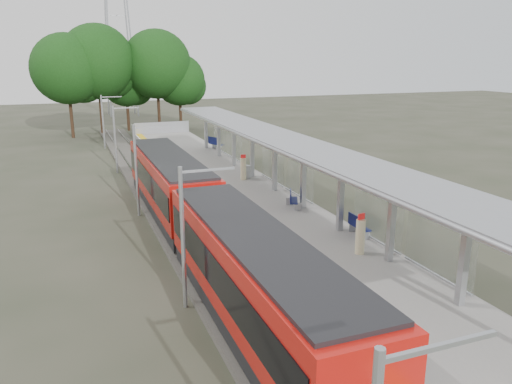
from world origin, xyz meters
TOP-DOWN VIEW (x-y plane):
  - ground at (0.00, 0.00)m, footprint 200.00×200.00m
  - trackbed at (-4.50, 20.00)m, footprint 3.00×70.00m
  - platform at (0.00, 20.00)m, footprint 6.00×50.00m
  - tactile_strip at (-2.55, 20.00)m, footprint 0.60×50.00m
  - end_fence at (0.00, 44.95)m, footprint 6.00×0.10m
  - train at (-4.50, 11.33)m, footprint 2.74×27.60m
  - canopy at (1.61, 16.19)m, footprint 3.27×38.00m
  - tree_cluster at (-3.20, 52.89)m, footprint 20.28×10.83m
  - catenary_masts at (-6.22, 19.00)m, footprint 2.08×48.16m
  - bench_near at (2.43, 9.05)m, footprint 0.47×1.44m
  - bench_mid at (1.44, 14.18)m, footprint 0.98×1.46m
  - bench_far at (2.60, 33.08)m, footprint 1.10×1.70m
  - info_pillar_near at (1.31, 7.12)m, footprint 0.40×0.40m
  - info_pillar_far at (1.13, 21.39)m, footprint 0.39×0.39m
  - litter_bin at (1.49, 21.60)m, footprint 0.45×0.45m

SIDE VIEW (x-z plane):
  - ground at x=0.00m, z-range 0.00..0.00m
  - trackbed at x=-4.50m, z-range 0.00..0.24m
  - platform at x=0.00m, z-range 0.00..1.00m
  - tactile_strip at x=-2.55m, z-range 1.00..1.02m
  - litter_bin at x=1.49m, z-range 1.00..1.91m
  - bench_mid at x=1.44m, z-range 1.03..1.99m
  - bench_near at x=2.43m, z-range 1.03..2.00m
  - bench_far at x=2.60m, z-range 1.03..2.15m
  - end_fence at x=0.00m, z-range 1.00..2.20m
  - info_pillar_far at x=1.13m, z-range 0.88..2.62m
  - info_pillar_near at x=1.31m, z-range 0.88..2.66m
  - train at x=-4.50m, z-range 0.24..3.86m
  - catenary_masts at x=-6.22m, z-range 0.21..5.61m
  - canopy at x=1.61m, z-range 2.37..6.03m
  - tree_cluster at x=-3.20m, z-range 1.33..14.21m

